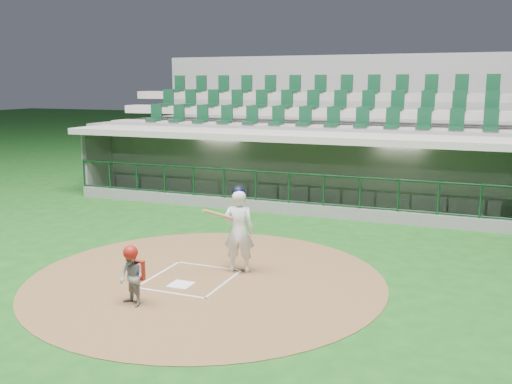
# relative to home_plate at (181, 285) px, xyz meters

# --- Properties ---
(ground) EXTENTS (120.00, 120.00, 0.00)m
(ground) POSITION_rel_home_plate_xyz_m (0.00, 0.70, -0.02)
(ground) COLOR #144915
(ground) RESTS_ON ground
(dirt_circle) EXTENTS (7.20, 7.20, 0.01)m
(dirt_circle) POSITION_rel_home_plate_xyz_m (0.30, 0.50, -0.02)
(dirt_circle) COLOR brown
(dirt_circle) RESTS_ON ground
(home_plate) EXTENTS (0.43, 0.43, 0.02)m
(home_plate) POSITION_rel_home_plate_xyz_m (0.00, 0.00, 0.00)
(home_plate) COLOR white
(home_plate) RESTS_ON dirt_circle
(batter_box_chalk) EXTENTS (1.55, 1.80, 0.01)m
(batter_box_chalk) POSITION_rel_home_plate_xyz_m (0.00, 0.40, -0.00)
(batter_box_chalk) COLOR white
(batter_box_chalk) RESTS_ON ground
(dugout_structure) EXTENTS (16.40, 3.70, 3.00)m
(dugout_structure) POSITION_rel_home_plate_xyz_m (0.14, 8.51, 0.94)
(dugout_structure) COLOR gray
(dugout_structure) RESTS_ON ground
(seating_deck) EXTENTS (17.00, 6.72, 5.15)m
(seating_deck) POSITION_rel_home_plate_xyz_m (0.00, 11.61, 1.40)
(seating_deck) COLOR slate
(seating_deck) RESTS_ON ground
(batter) EXTENTS (0.89, 0.91, 1.83)m
(batter) POSITION_rel_home_plate_xyz_m (0.73, 1.18, 0.91)
(batter) COLOR white
(batter) RESTS_ON dirt_circle
(catcher) EXTENTS (0.60, 0.54, 1.10)m
(catcher) POSITION_rel_home_plate_xyz_m (-0.30, -1.20, 0.54)
(catcher) COLOR gray
(catcher) RESTS_ON dirt_circle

